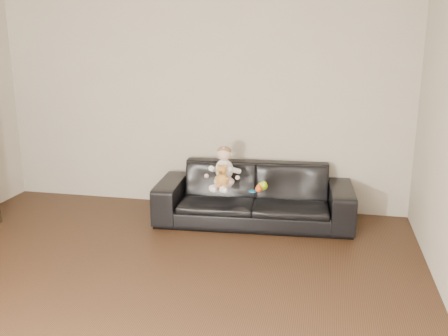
% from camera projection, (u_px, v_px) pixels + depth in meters
% --- Properties ---
extents(floor, '(5.50, 5.50, 0.00)m').
position_uv_depth(floor, '(110.00, 319.00, 3.74)').
color(floor, '#372213').
rests_on(floor, ground).
extents(wall_back, '(5.00, 0.00, 5.00)m').
position_uv_depth(wall_back, '(200.00, 101.00, 6.01)').
color(wall_back, '#B7AE9A').
rests_on(wall_back, ground).
extents(sofa, '(2.24, 0.99, 0.64)m').
position_uv_depth(sofa, '(254.00, 195.00, 5.64)').
color(sofa, black).
rests_on(sofa, floor).
extents(baby, '(0.36, 0.42, 0.47)m').
position_uv_depth(baby, '(224.00, 170.00, 5.51)').
color(baby, '#FBD4D7').
rests_on(baby, sofa).
extents(teddy_bear, '(0.17, 0.16, 0.24)m').
position_uv_depth(teddy_bear, '(222.00, 176.00, 5.38)').
color(teddy_bear, '#BF8136').
rests_on(teddy_bear, sofa).
extents(toy_green, '(0.15, 0.16, 0.09)m').
position_uv_depth(toy_green, '(263.00, 186.00, 5.45)').
color(toy_green, '#A9DA19').
rests_on(toy_green, sofa).
extents(toy_rattle, '(0.10, 0.10, 0.08)m').
position_uv_depth(toy_rattle, '(259.00, 189.00, 5.37)').
color(toy_rattle, '#D84B19').
rests_on(toy_rattle, sofa).
extents(toy_blue_disc, '(0.11, 0.11, 0.01)m').
position_uv_depth(toy_blue_disc, '(253.00, 191.00, 5.41)').
color(toy_blue_disc, '#1880C0').
rests_on(toy_blue_disc, sofa).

